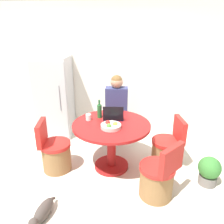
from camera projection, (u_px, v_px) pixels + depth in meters
The scene contains 14 objects.
ground_plane at pixel (111, 173), 3.42m from camera, with size 12.00×12.00×0.00m, color beige.
wall_back at pixel (115, 70), 4.52m from camera, with size 7.00×0.06×2.60m.
refrigerator at pixel (55, 97), 4.41m from camera, with size 0.67×0.65×1.62m.
dining_table at pixel (112, 136), 3.37m from camera, with size 1.19×1.19×0.77m.
chair_right_side at pixel (167, 150), 3.52m from camera, with size 0.48×0.47×0.83m.
chair_near_right_corner at pixel (158, 179), 2.86m from camera, with size 0.54×0.54×0.83m.
chair_left_side at pixel (55, 154), 3.43m from camera, with size 0.48×0.47×0.83m.
person_seated at pixel (117, 107), 4.06m from camera, with size 0.40×0.37×1.35m.
laptop at pixel (113, 116), 3.43m from camera, with size 0.32×0.23×0.24m.
fruit_bowl at pixel (111, 126), 3.14m from camera, with size 0.30×0.30×0.10m.
coffee_cup at pixel (88, 117), 3.40m from camera, with size 0.08×0.08×0.10m.
bottle at pixel (99, 111), 3.47m from camera, with size 0.07×0.07×0.30m.
cat at pixel (43, 211), 2.59m from camera, with size 0.22×0.51×0.19m.
potted_plant at pixel (209, 170), 3.11m from camera, with size 0.32×0.32×0.43m.
Camera 1 is at (0.14, -2.83, 2.14)m, focal length 35.00 mm.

